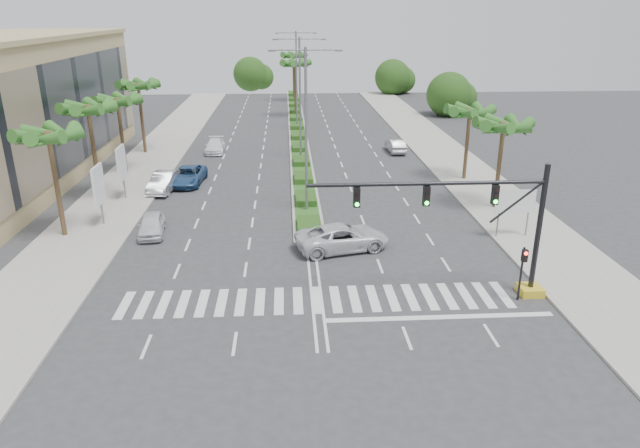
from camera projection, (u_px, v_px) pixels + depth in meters
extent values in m
plane|color=#333335|center=(317.00, 300.00, 30.09)|extent=(160.00, 160.00, 0.00)
cube|color=gray|center=(478.00, 185.00, 49.61)|extent=(6.00, 120.00, 0.15)
cube|color=gray|center=(124.00, 191.00, 47.90)|extent=(6.00, 120.00, 0.15)
cube|color=gray|center=(297.00, 130.00, 72.11)|extent=(2.20, 75.00, 0.20)
cube|color=#274E1A|center=(297.00, 129.00, 72.06)|extent=(1.80, 75.00, 0.04)
cube|color=tan|center=(10.00, 110.00, 50.82)|extent=(12.00, 36.00, 12.00)
cube|color=gold|center=(530.00, 290.00, 30.66)|extent=(1.20, 1.20, 0.45)
cylinder|color=black|center=(539.00, 230.00, 29.43)|extent=(0.28, 0.28, 7.00)
cylinder|color=black|center=(427.00, 184.00, 28.18)|extent=(12.00, 0.20, 0.20)
cylinder|color=black|center=(516.00, 203.00, 28.83)|extent=(2.53, 0.12, 2.15)
cube|color=black|center=(495.00, 195.00, 28.61)|extent=(0.32, 0.24, 1.00)
cylinder|color=#19E533|center=(496.00, 202.00, 28.59)|extent=(0.20, 0.06, 0.20)
cube|color=black|center=(427.00, 196.00, 28.41)|extent=(0.32, 0.24, 1.00)
cylinder|color=#19E533|center=(427.00, 203.00, 28.39)|extent=(0.20, 0.06, 0.20)
cube|color=black|center=(357.00, 197.00, 28.22)|extent=(0.32, 0.24, 1.00)
cylinder|color=#19E533|center=(357.00, 204.00, 28.20)|extent=(0.20, 0.06, 0.20)
cylinder|color=black|center=(521.00, 274.00, 29.60)|extent=(0.12, 0.12, 3.00)
cube|color=black|center=(525.00, 256.00, 29.07)|extent=(0.28, 0.22, 0.65)
cylinder|color=red|center=(526.00, 253.00, 28.89)|extent=(0.18, 0.05, 0.18)
cylinder|color=slate|center=(498.00, 218.00, 37.77)|extent=(0.10, 0.10, 2.80)
cylinder|color=slate|center=(528.00, 218.00, 37.89)|extent=(0.10, 0.10, 2.80)
cube|color=#0C6638|center=(515.00, 201.00, 37.41)|extent=(2.60, 0.08, 1.50)
cube|color=white|center=(515.00, 201.00, 37.36)|extent=(2.70, 0.02, 1.60)
cylinder|color=slate|center=(102.00, 207.00, 40.00)|extent=(0.12, 0.12, 2.80)
cube|color=white|center=(98.00, 185.00, 39.44)|extent=(0.18, 2.10, 2.70)
cube|color=#D8594C|center=(98.00, 185.00, 39.44)|extent=(0.12, 2.00, 2.60)
cylinder|color=slate|center=(124.00, 183.00, 45.61)|extent=(0.12, 0.12, 2.80)
cube|color=white|center=(121.00, 163.00, 45.04)|extent=(0.18, 2.10, 2.70)
cube|color=#D8594C|center=(121.00, 163.00, 45.04)|extent=(0.12, 2.00, 2.60)
cylinder|color=brown|center=(57.00, 187.00, 37.28)|extent=(0.32, 0.32, 7.00)
sphere|color=brown|center=(48.00, 136.00, 36.08)|extent=(0.70, 0.70, 0.70)
cone|color=#1E6122|center=(66.00, 137.00, 36.18)|extent=(0.90, 3.62, 1.50)
cone|color=#1E6122|center=(64.00, 134.00, 36.96)|extent=(3.39, 2.96, 1.50)
cone|color=#1E6122|center=(51.00, 134.00, 37.11)|extent=(3.73, 1.68, 1.50)
cone|color=#1E6122|center=(36.00, 136.00, 36.51)|extent=(2.38, 3.65, 1.50)
cone|color=#1E6122|center=(29.00, 139.00, 35.62)|extent=(2.38, 3.65, 1.50)
cone|color=#1E6122|center=(38.00, 141.00, 35.10)|extent=(3.73, 1.68, 1.50)
cone|color=#1E6122|center=(55.00, 140.00, 35.35)|extent=(3.39, 2.96, 1.50)
cylinder|color=brown|center=(94.00, 155.00, 44.69)|extent=(0.32, 0.32, 7.40)
sphere|color=brown|center=(88.00, 109.00, 43.42)|extent=(0.70, 0.70, 0.70)
cone|color=#1E6122|center=(103.00, 110.00, 43.52)|extent=(0.90, 3.62, 1.50)
cone|color=#1E6122|center=(101.00, 108.00, 44.30)|extent=(3.39, 2.96, 1.50)
cone|color=#1E6122|center=(89.00, 108.00, 44.44)|extent=(3.73, 1.68, 1.50)
cone|color=#1E6122|center=(77.00, 109.00, 43.85)|extent=(2.38, 3.65, 1.50)
cone|color=#1E6122|center=(73.00, 111.00, 42.95)|extent=(2.38, 3.65, 1.50)
cone|color=#1E6122|center=(80.00, 113.00, 42.44)|extent=(3.73, 1.68, 1.50)
cone|color=#1E6122|center=(94.00, 112.00, 42.69)|extent=(3.39, 2.96, 1.50)
cylinder|color=brown|center=(122.00, 137.00, 52.27)|extent=(0.32, 0.32, 6.80)
sphere|color=brown|center=(117.00, 101.00, 51.11)|extent=(0.70, 0.70, 0.70)
cone|color=#1E6122|center=(130.00, 102.00, 51.20)|extent=(0.90, 3.62, 1.50)
cone|color=#1E6122|center=(128.00, 101.00, 51.98)|extent=(3.39, 2.96, 1.50)
cone|color=#1E6122|center=(118.00, 101.00, 52.13)|extent=(3.73, 1.68, 1.50)
cone|color=#1E6122|center=(108.00, 102.00, 51.53)|extent=(2.38, 3.65, 1.50)
cone|color=#1E6122|center=(105.00, 103.00, 50.64)|extent=(2.38, 3.65, 1.50)
cone|color=#1E6122|center=(111.00, 104.00, 50.13)|extent=(3.73, 1.68, 1.50)
cone|color=#1E6122|center=(123.00, 104.00, 50.38)|extent=(3.39, 2.96, 1.50)
cylinder|color=brown|center=(142.00, 120.00, 59.67)|extent=(0.32, 0.32, 7.20)
sphere|color=brown|center=(138.00, 86.00, 58.44)|extent=(0.70, 0.70, 0.70)
cone|color=#1E6122|center=(149.00, 86.00, 58.54)|extent=(0.90, 3.62, 1.50)
cone|color=#1E6122|center=(147.00, 85.00, 59.32)|extent=(3.39, 2.96, 1.50)
cone|color=#1E6122|center=(138.00, 85.00, 59.46)|extent=(3.73, 1.68, 1.50)
cone|color=#1E6122|center=(130.00, 86.00, 58.87)|extent=(2.38, 3.65, 1.50)
cone|color=#1E6122|center=(127.00, 87.00, 57.97)|extent=(2.38, 3.65, 1.50)
cone|color=#1E6122|center=(133.00, 88.00, 57.46)|extent=(3.73, 1.68, 1.50)
cone|color=#1E6122|center=(143.00, 88.00, 57.71)|extent=(3.39, 2.96, 1.50)
cylinder|color=brown|center=(499.00, 168.00, 42.84)|extent=(0.32, 0.32, 6.50)
sphere|color=brown|center=(504.00, 126.00, 41.74)|extent=(0.70, 0.70, 0.70)
cone|color=#1E6122|center=(518.00, 127.00, 41.83)|extent=(0.90, 3.62, 1.50)
cone|color=#1E6122|center=(508.00, 125.00, 42.61)|extent=(3.39, 2.96, 1.50)
cone|color=#1E6122|center=(495.00, 125.00, 42.76)|extent=(3.73, 1.68, 1.50)
cone|color=#1E6122|center=(488.00, 126.00, 42.16)|extent=(2.38, 3.65, 1.50)
cone|color=#1E6122|center=(492.00, 129.00, 41.27)|extent=(2.38, 3.65, 1.50)
cone|color=#1E6122|center=(506.00, 130.00, 40.75)|extent=(3.73, 1.68, 1.50)
cone|color=#1E6122|center=(517.00, 129.00, 41.01)|extent=(3.39, 2.96, 1.50)
cylinder|color=brown|center=(467.00, 146.00, 50.37)|extent=(0.32, 0.32, 6.20)
sphere|color=brown|center=(470.00, 112.00, 49.32)|extent=(0.70, 0.70, 0.70)
cone|color=#1E6122|center=(482.00, 113.00, 49.41)|extent=(0.90, 3.62, 1.50)
cone|color=#1E6122|center=(474.00, 111.00, 50.19)|extent=(3.39, 2.96, 1.50)
cone|color=#1E6122|center=(463.00, 111.00, 50.34)|extent=(3.73, 1.68, 1.50)
cone|color=#1E6122|center=(457.00, 112.00, 49.74)|extent=(2.38, 3.65, 1.50)
cone|color=#1E6122|center=(460.00, 114.00, 48.85)|extent=(2.38, 3.65, 1.50)
cone|color=#1E6122|center=(471.00, 115.00, 48.34)|extent=(3.73, 1.68, 1.50)
cone|color=#1E6122|center=(481.00, 115.00, 48.59)|extent=(3.39, 2.96, 1.50)
cylinder|color=brown|center=(295.00, 91.00, 80.17)|extent=(0.32, 0.32, 7.50)
sphere|color=brown|center=(295.00, 64.00, 78.88)|extent=(0.70, 0.70, 0.70)
cone|color=#1E6122|center=(303.00, 64.00, 78.98)|extent=(0.90, 3.62, 1.50)
cone|color=#1E6122|center=(300.00, 64.00, 79.76)|extent=(3.39, 2.96, 1.50)
cone|color=#1E6122|center=(293.00, 64.00, 79.91)|extent=(3.73, 1.68, 1.50)
cone|color=#1E6122|center=(288.00, 64.00, 79.31)|extent=(2.38, 3.65, 1.50)
cone|color=#1E6122|center=(288.00, 65.00, 78.42)|extent=(2.38, 3.65, 1.50)
cone|color=#1E6122|center=(293.00, 65.00, 77.90)|extent=(3.73, 1.68, 1.50)
cone|color=#1E6122|center=(300.00, 65.00, 78.15)|extent=(3.39, 2.96, 1.50)
cylinder|color=brown|center=(294.00, 79.00, 94.18)|extent=(0.32, 0.32, 7.50)
sphere|color=brown|center=(293.00, 56.00, 92.90)|extent=(0.70, 0.70, 0.70)
cone|color=#1E6122|center=(300.00, 56.00, 93.00)|extent=(0.90, 3.62, 1.50)
cone|color=#1E6122|center=(297.00, 56.00, 93.78)|extent=(3.39, 2.96, 1.50)
cone|color=#1E6122|center=(292.00, 56.00, 93.92)|extent=(3.73, 1.68, 1.50)
cone|color=#1E6122|center=(287.00, 56.00, 93.33)|extent=(2.38, 3.65, 1.50)
cone|color=#1E6122|center=(287.00, 57.00, 92.43)|extent=(2.38, 3.65, 1.50)
cone|color=#1E6122|center=(292.00, 57.00, 91.92)|extent=(3.73, 1.68, 1.50)
cone|color=#1E6122|center=(298.00, 57.00, 92.17)|extent=(3.39, 2.96, 1.50)
cylinder|color=slate|center=(306.00, 134.00, 41.06)|extent=(0.20, 0.20, 12.00)
cylinder|color=slate|center=(288.00, 50.00, 38.96)|extent=(2.40, 0.10, 0.10)
cylinder|color=slate|center=(323.00, 50.00, 39.09)|extent=(2.40, 0.10, 0.10)
cube|color=slate|center=(272.00, 51.00, 38.91)|extent=(0.50, 0.25, 0.12)
cube|color=slate|center=(339.00, 50.00, 39.17)|extent=(0.50, 0.25, 0.12)
cylinder|color=slate|center=(300.00, 101.00, 56.01)|extent=(0.20, 0.20, 12.00)
cylinder|color=slate|center=(287.00, 39.00, 53.91)|extent=(2.40, 0.10, 0.10)
cylinder|color=slate|center=(312.00, 39.00, 54.04)|extent=(2.40, 0.10, 0.10)
cube|color=slate|center=(275.00, 40.00, 53.86)|extent=(0.50, 0.25, 0.12)
cube|color=slate|center=(324.00, 39.00, 54.12)|extent=(0.50, 0.25, 0.12)
cylinder|color=slate|center=(297.00, 82.00, 70.97)|extent=(0.20, 0.20, 12.00)
cylinder|color=slate|center=(286.00, 33.00, 68.86)|extent=(2.40, 0.10, 0.10)
cylinder|color=slate|center=(306.00, 33.00, 68.99)|extent=(2.40, 0.10, 0.10)
cube|color=slate|center=(277.00, 33.00, 68.82)|extent=(0.50, 0.25, 0.12)
cube|color=slate|center=(315.00, 33.00, 69.07)|extent=(0.50, 0.25, 0.12)
imported|color=silver|center=(152.00, 225.00, 38.67)|extent=(2.12, 4.25, 1.39)
imported|color=#B3B4B8|center=(164.00, 182.00, 47.95)|extent=(2.28, 5.05, 1.61)
imported|color=#294E7E|center=(188.00, 176.00, 49.91)|extent=(2.94, 5.62, 1.51)
imported|color=white|center=(215.00, 146.00, 61.16)|extent=(2.07, 4.77, 1.37)
imported|color=silver|center=(342.00, 237.00, 36.16)|extent=(6.44, 4.09, 1.65)
imported|color=#A3A2A7|center=(395.00, 146.00, 61.20)|extent=(1.71, 4.44, 1.44)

